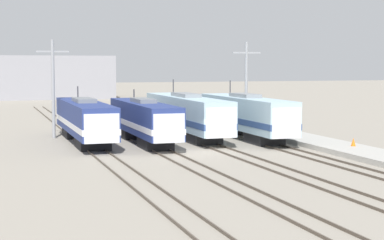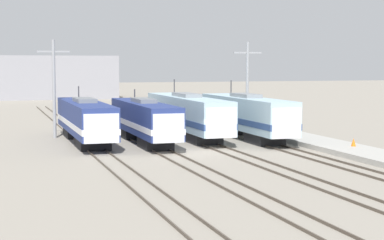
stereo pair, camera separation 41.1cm
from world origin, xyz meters
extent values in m
plane|color=gray|center=(0.00, 0.00, 0.00)|extent=(400.00, 400.00, 0.00)
cube|color=#4C4238|center=(-8.19, 0.00, 0.07)|extent=(0.07, 120.00, 0.15)
cube|color=#4C4238|center=(-6.76, 0.00, 0.07)|extent=(0.07, 120.00, 0.15)
cube|color=#4C4238|center=(-3.21, 0.00, 0.07)|extent=(0.07, 120.00, 0.15)
cube|color=#4C4238|center=(-1.77, 0.00, 0.07)|extent=(0.07, 120.00, 0.15)
cube|color=#4C4238|center=(1.77, 0.00, 0.07)|extent=(0.07, 120.00, 0.15)
cube|color=#4C4238|center=(3.21, 0.00, 0.07)|extent=(0.07, 120.00, 0.15)
cube|color=#4C4238|center=(6.76, 0.00, 0.07)|extent=(0.07, 120.00, 0.15)
cube|color=#4C4238|center=(8.19, 0.00, 0.07)|extent=(0.07, 120.00, 0.15)
cube|color=black|center=(-7.47, 4.88, 0.47)|extent=(2.53, 3.90, 0.95)
cube|color=black|center=(-7.47, 13.73, 0.47)|extent=(2.53, 3.90, 0.95)
cube|color=navy|center=(-7.47, 9.31, 2.30)|extent=(2.98, 17.72, 2.69)
cube|color=silver|center=(-7.47, 9.31, 1.76)|extent=(3.02, 17.76, 0.48)
cube|color=silver|center=(-7.47, 1.38, 2.09)|extent=(2.74, 2.06, 2.29)
cube|color=black|center=(-7.47, 0.43, 2.60)|extent=(2.33, 0.08, 0.64)
cube|color=slate|center=(-7.47, 9.31, 3.82)|extent=(1.64, 4.43, 0.35)
cylinder|color=#38383D|center=(-7.47, 13.20, 4.29)|extent=(0.12, 0.12, 1.30)
cube|color=black|center=(-2.49, 3.27, 0.47)|extent=(2.31, 3.65, 0.95)
cube|color=black|center=(-2.49, 11.58, 0.47)|extent=(2.31, 3.65, 0.95)
cube|color=navy|center=(-2.49, 7.42, 2.29)|extent=(2.72, 16.61, 2.68)
cube|color=silver|center=(-2.49, 7.42, 1.75)|extent=(2.76, 16.65, 0.48)
cube|color=silver|center=(-2.49, -0.13, 2.09)|extent=(2.50, 1.72, 2.28)
cube|color=black|center=(-2.49, -0.90, 2.59)|extent=(2.13, 0.08, 0.64)
cube|color=slate|center=(-2.49, 7.42, 3.80)|extent=(1.50, 4.15, 0.35)
cylinder|color=#38383D|center=(-2.49, 11.08, 4.15)|extent=(0.12, 0.12, 1.04)
cube|color=#232326|center=(2.49, 5.76, 0.47)|extent=(2.49, 4.25, 0.95)
cube|color=#232326|center=(2.49, 15.42, 0.47)|extent=(2.49, 4.25, 0.95)
cube|color=#9EBCCC|center=(2.49, 10.59, 2.43)|extent=(2.93, 19.32, 2.95)
cube|color=navy|center=(2.49, 10.59, 1.84)|extent=(2.97, 19.36, 0.53)
cube|color=silver|center=(2.49, 1.86, 2.20)|extent=(2.70, 2.07, 2.51)
cube|color=black|center=(2.49, 0.91, 2.76)|extent=(2.29, 0.08, 0.70)
cube|color=gray|center=(2.49, 10.59, 4.08)|extent=(1.61, 4.83, 0.35)
cylinder|color=#38383D|center=(2.49, 14.84, 4.69)|extent=(0.12, 0.12, 1.58)
cube|color=#232326|center=(7.47, 3.38, 0.47)|extent=(2.41, 3.85, 0.95)
cube|color=#232326|center=(7.47, 12.13, 0.47)|extent=(2.41, 3.85, 0.95)
cube|color=#9EBCCC|center=(7.47, 7.76, 2.43)|extent=(2.83, 17.49, 2.96)
cube|color=navy|center=(7.47, 7.76, 1.84)|extent=(2.87, 17.53, 0.53)
cube|color=silver|center=(7.47, -0.21, 2.21)|extent=(2.61, 1.75, 2.52)
cube|color=black|center=(7.47, -1.01, 2.76)|extent=(2.22, 0.08, 0.70)
cube|color=gray|center=(7.47, 7.76, 4.09)|extent=(1.56, 4.37, 0.35)
cylinder|color=#38383D|center=(7.47, 11.61, 4.67)|extent=(0.12, 0.12, 1.51)
cylinder|color=gray|center=(-9.74, 13.54, 4.67)|extent=(0.31, 0.31, 9.33)
cube|color=gray|center=(-9.74, 13.54, 8.21)|extent=(3.08, 0.16, 0.16)
cylinder|color=gray|center=(10.03, 13.54, 4.67)|extent=(0.31, 0.31, 9.33)
cube|color=gray|center=(10.03, 13.54, 8.21)|extent=(3.08, 0.16, 0.16)
cube|color=#A8A59E|center=(11.57, 0.00, 0.21)|extent=(4.00, 120.00, 0.43)
cone|color=orange|center=(12.25, -3.43, 0.75)|extent=(0.39, 0.39, 0.65)
cube|color=gray|center=(-12.55, 88.42, 4.40)|extent=(44.54, 15.54, 8.79)
camera|label=1|loc=(-16.04, -48.18, 6.98)|focal=60.00mm
camera|label=2|loc=(-15.65, -48.31, 6.98)|focal=60.00mm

